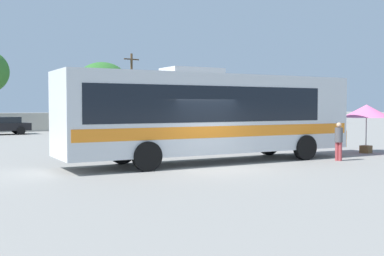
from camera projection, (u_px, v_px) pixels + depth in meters
The scene contains 9 objects.
ground_plane at pixel (112, 148), 25.61m from camera, with size 300.00×300.00×0.00m, color gray.
perimeter_wall at pixel (30, 122), 42.37m from camera, with size 80.00×0.30×1.65m, color #B2AD9E.
coach_bus_silver_orange at pixel (209, 113), 18.97m from camera, with size 12.39×3.04×3.72m.
attendant_by_bus_door at pixel (339, 139), 19.58m from camera, with size 0.39×0.39×1.58m.
vendor_umbrella_near_gate_pink at pixel (366, 112), 22.78m from camera, with size 2.23×2.23×2.32m.
parked_car_third_black at pixel (2, 125), 37.60m from camera, with size 4.38×2.12×1.40m.
utility_pole_near at pixel (132, 89), 50.45m from camera, with size 1.80×0.36×7.81m.
roadside_tree_midright at pixel (72, 87), 50.75m from camera, with size 4.60×4.60×6.25m.
roadside_tree_right at pixel (102, 86), 49.11m from camera, with size 5.70×5.70×6.79m.
Camera 1 is at (-9.45, -14.11, 2.24)m, focal length 44.59 mm.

